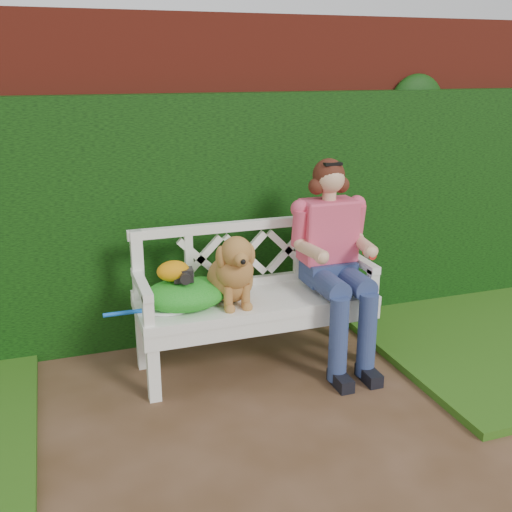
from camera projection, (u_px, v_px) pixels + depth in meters
name	position (u px, v px, depth m)	size (l,w,h in m)	color
ground	(279.00, 475.00, 2.87)	(60.00, 60.00, 0.00)	#432C17
brick_wall	(185.00, 179.00, 4.24)	(10.00, 0.30, 2.20)	maroon
ivy_hedge	(193.00, 221.00, 4.12)	(10.00, 0.18, 1.70)	#18570F
garden_bench	(256.00, 331.00, 3.85)	(1.58, 0.60, 0.48)	white
seated_woman	(329.00, 267.00, 3.87)	(0.53, 0.71, 1.26)	#ED3F4A
dog	(231.00, 267.00, 3.62)	(0.30, 0.41, 0.46)	#955839
tennis_racket	(165.00, 308.00, 3.57)	(0.56, 0.24, 0.03)	silver
green_bag	(185.00, 294.00, 3.59)	(0.50, 0.39, 0.17)	#1DA21A
camera_item	(183.00, 275.00, 3.54)	(0.11, 0.09, 0.08)	black
baseball_glove	(173.00, 271.00, 3.54)	(0.20, 0.14, 0.12)	orange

